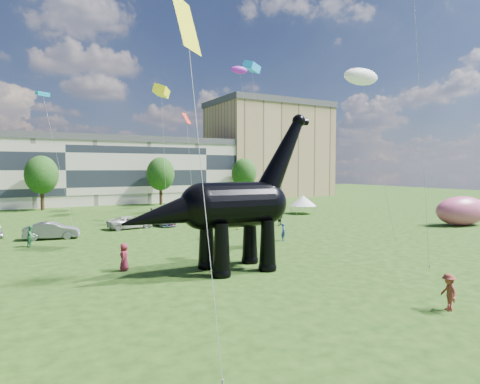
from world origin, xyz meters
TOP-DOWN VIEW (x-y plane):
  - ground at (0.00, 0.00)m, footprint 220.00×220.00m
  - terrace_row at (-8.00, 62.00)m, footprint 78.00×11.00m
  - apartment_block at (40.00, 65.00)m, footprint 28.00×18.00m
  - tree_mid_left at (-12.00, 53.00)m, footprint 5.20×5.20m
  - tree_mid_right at (8.00, 53.00)m, footprint 5.20×5.20m
  - tree_far_right at (26.00, 53.00)m, footprint 5.20×5.20m
  - dinosaur_sculpture at (-3.22, 3.97)m, footprint 13.70×3.87m
  - car_grey at (-12.72, 22.95)m, footprint 5.27×2.72m
  - car_white at (-4.33, 26.07)m, footprint 5.39×2.99m
  - car_dark at (-0.33, 26.63)m, footprint 2.22×4.92m
  - gazebo_near at (11.39, 29.03)m, footprint 4.36×4.36m
  - gazebo_far at (22.15, 28.27)m, footprint 5.04×5.04m
  - inflatable_pink at (31.05, 9.07)m, footprint 7.65×4.96m
  - visitors at (-3.54, 14.62)m, footprint 49.51×40.93m
  - kites at (2.03, 25.53)m, footprint 53.22×49.73m

SIDE VIEW (x-z plane):
  - ground at x=0.00m, z-range 0.00..0.00m
  - car_dark at x=-0.33m, z-range 0.00..1.40m
  - car_white at x=-4.33m, z-range 0.00..1.43m
  - car_grey at x=-12.72m, z-range 0.00..1.65m
  - visitors at x=-3.54m, z-range -0.06..1.81m
  - inflatable_pink at x=31.05m, z-range 0.00..3.53m
  - gazebo_far at x=22.15m, z-range 0.56..3.32m
  - gazebo_near at x=11.39m, z-range 0.57..3.40m
  - dinosaur_sculpture at x=-3.22m, z-range -1.37..9.84m
  - terrace_row at x=-8.00m, z-range 0.00..12.00m
  - tree_mid_left at x=-12.00m, z-range 1.57..11.01m
  - tree_mid_right at x=8.00m, z-range 1.57..11.01m
  - tree_far_right at x=26.00m, z-range 1.57..11.01m
  - apartment_block at x=40.00m, z-range 0.00..22.00m
  - kites at x=2.03m, z-range 8.61..32.20m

